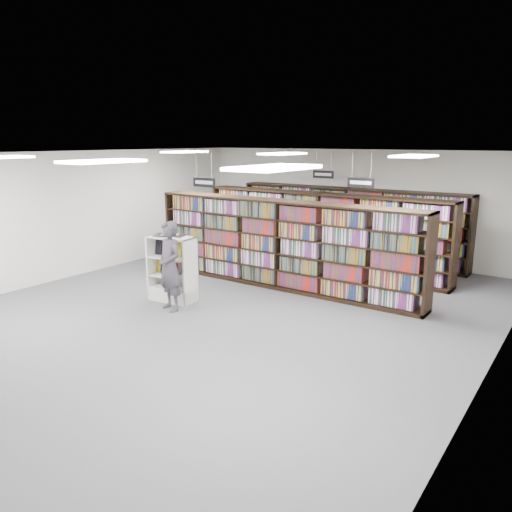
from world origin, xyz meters
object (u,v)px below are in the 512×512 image
Objects in this scene: bookshelf_row_near at (281,245)px; endcap_display at (174,279)px; open_book at (169,234)px; shopper at (170,266)px.

endcap_display is (-1.42, -2.19, -0.57)m from bookshelf_row_near.
shopper is at bearing -67.34° from open_book.
endcap_display is at bearing -33.30° from open_book.
bookshelf_row_near reaches higher than endcap_display.
bookshelf_row_near reaches higher than open_book.
bookshelf_row_near is 2.89m from shopper.
shopper is (-1.01, -2.70, -0.12)m from bookshelf_row_near.
bookshelf_row_near is 9.33× the size of open_book.
bookshelf_row_near is at bearing 50.78° from endcap_display.
open_book is at bearing 148.58° from shopper.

